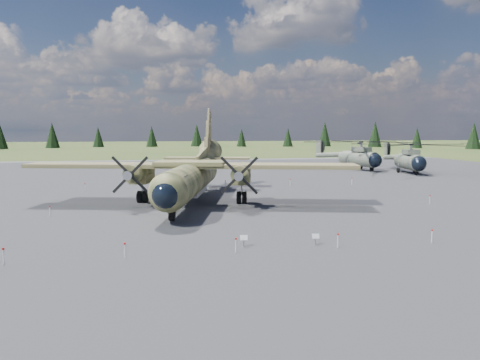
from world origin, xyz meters
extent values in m
plane|color=#4A5626|center=(0.00, 0.00, 0.00)|extent=(500.00, 500.00, 0.00)
cube|color=slate|center=(0.00, 10.00, 0.00)|extent=(120.00, 120.00, 0.04)
cylinder|color=#384022|center=(-5.18, 3.71, 2.38)|extent=(7.33, 18.78, 2.90)
sphere|color=#384022|center=(-7.43, -5.33, 2.38)|extent=(3.44, 3.44, 2.84)
sphere|color=black|center=(-7.57, -5.88, 2.33)|extent=(2.53, 2.53, 2.09)
cube|color=black|center=(-7.03, -3.72, 3.16)|extent=(2.41, 2.11, 0.57)
cone|color=#384022|center=(-2.21, 15.56, 3.47)|extent=(4.48, 7.59, 4.36)
cube|color=#9A9C9F|center=(-4.92, 4.71, 1.19)|extent=(3.41, 6.50, 0.52)
cube|color=#333C1F|center=(-5.05, 4.21, 3.57)|extent=(29.97, 10.69, 0.36)
cube|color=#384022|center=(-5.05, 4.21, 3.80)|extent=(6.93, 5.12, 0.36)
cylinder|color=#384022|center=(-9.64, 5.04, 3.00)|extent=(2.81, 5.60, 1.55)
cube|color=#384022|center=(-9.44, 5.84, 2.33)|extent=(2.36, 3.79, 0.83)
cone|color=gray|center=(-10.46, 1.78, 3.00)|extent=(0.99, 1.09, 0.79)
cylinder|color=black|center=(-9.44, 5.84, 0.57)|extent=(1.16, 1.33, 1.14)
cylinder|color=#384022|center=(-0.61, 2.78, 3.00)|extent=(2.81, 5.60, 1.55)
cube|color=#384022|center=(-0.41, 3.58, 2.33)|extent=(2.36, 3.79, 0.83)
cone|color=gray|center=(-1.42, -0.48, 3.00)|extent=(0.99, 1.09, 0.79)
cylinder|color=black|center=(-0.41, 3.58, 0.57)|extent=(1.16, 1.33, 1.14)
cube|color=#384022|center=(-3.17, 11.74, 4.09)|extent=(2.18, 7.65, 1.74)
cube|color=#333C1F|center=(-2.09, 16.06, 3.52)|extent=(10.19, 4.62, 0.23)
cylinder|color=gray|center=(-7.13, -4.12, 1.32)|extent=(0.18, 0.18, 0.93)
cylinder|color=black|center=(-7.13, -4.12, 0.57)|extent=(0.59, 1.03, 0.97)
cylinder|color=#656759|center=(26.17, 35.89, 1.91)|extent=(4.55, 7.87, 2.59)
sphere|color=black|center=(27.20, 32.31, 1.86)|extent=(2.95, 2.95, 2.38)
sphere|color=#656759|center=(25.13, 39.46, 1.91)|extent=(2.95, 2.95, 2.38)
cube|color=#656759|center=(26.28, 35.49, 3.57)|extent=(2.61, 3.67, 0.78)
cylinder|color=gray|center=(26.28, 35.49, 4.34)|extent=(0.46, 0.46, 1.03)
cylinder|color=#656759|center=(24.05, 43.19, 2.28)|extent=(3.29, 8.72, 1.48)
cube|color=#656759|center=(22.97, 46.91, 3.57)|extent=(0.62, 1.45, 2.48)
cylinder|color=black|center=(23.32, 47.01, 3.57)|extent=(0.81, 2.60, 2.69)
cylinder|color=black|center=(27.03, 32.91, 0.41)|extent=(0.47, 0.76, 0.70)
cylinder|color=black|center=(24.48, 36.69, 0.41)|extent=(0.53, 0.88, 0.83)
cylinder|color=gray|center=(24.48, 36.69, 0.96)|extent=(0.18, 0.18, 1.50)
cylinder|color=black|center=(27.16, 37.47, 0.41)|extent=(0.53, 0.88, 0.83)
cylinder|color=gray|center=(27.16, 37.47, 0.96)|extent=(0.18, 0.18, 1.50)
cylinder|color=#656759|center=(31.30, 28.65, 1.82)|extent=(3.52, 7.37, 2.46)
sphere|color=black|center=(30.75, 25.16, 1.77)|extent=(2.58, 2.58, 2.26)
sphere|color=#656759|center=(31.84, 32.15, 1.82)|extent=(2.58, 2.58, 2.26)
cube|color=#656759|center=(31.24, 28.27, 3.39)|extent=(2.14, 3.36, 0.74)
cylinder|color=gray|center=(31.24, 28.27, 4.13)|extent=(0.40, 0.40, 0.98)
cylinder|color=#656759|center=(32.41, 35.79, 2.16)|extent=(2.11, 8.41, 1.41)
cube|color=#656759|center=(32.98, 39.43, 3.39)|extent=(0.43, 1.39, 2.36)
cylinder|color=black|center=(33.32, 39.37, 3.39)|extent=(0.45, 2.53, 2.55)
cylinder|color=black|center=(30.84, 25.74, 0.39)|extent=(0.37, 0.70, 0.67)
cylinder|color=black|center=(30.17, 30.02, 0.39)|extent=(0.41, 0.82, 0.79)
cylinder|color=gray|center=(30.17, 30.02, 0.91)|extent=(0.16, 0.16, 1.42)
cylinder|color=black|center=(32.79, 29.61, 0.39)|extent=(0.41, 0.82, 0.79)
cylinder|color=gray|center=(32.79, 29.61, 0.91)|extent=(0.16, 0.16, 1.42)
cube|color=gray|center=(-3.31, -12.19, 0.27)|extent=(0.09, 0.09, 0.54)
cube|color=silver|center=(-3.31, -12.24, 0.53)|extent=(0.46, 0.26, 0.31)
cube|color=gray|center=(0.97, -12.53, 0.27)|extent=(0.08, 0.08, 0.53)
cube|color=silver|center=(0.97, -12.58, 0.52)|extent=(0.45, 0.23, 0.30)
cylinder|color=silver|center=(-16.00, -13.50, 0.40)|extent=(0.07, 0.07, 0.80)
cylinder|color=#AC1612|center=(-16.00, -13.50, 0.80)|extent=(0.12, 0.12, 0.10)
cylinder|color=silver|center=(-10.00, -13.50, 0.40)|extent=(0.07, 0.07, 0.80)
cylinder|color=#AC1612|center=(-10.00, -13.50, 0.80)|extent=(0.12, 0.12, 0.10)
cylinder|color=silver|center=(-4.00, -13.50, 0.40)|extent=(0.07, 0.07, 0.80)
cylinder|color=#AC1612|center=(-4.00, -13.50, 0.80)|extent=(0.12, 0.12, 0.10)
cylinder|color=silver|center=(2.00, -13.50, 0.40)|extent=(0.07, 0.07, 0.80)
cylinder|color=#AC1612|center=(2.00, -13.50, 0.80)|extent=(0.12, 0.12, 0.10)
cylinder|color=silver|center=(8.00, -13.50, 0.40)|extent=(0.07, 0.07, 0.80)
cylinder|color=#AC1612|center=(8.00, -13.50, 0.80)|extent=(0.12, 0.12, 0.10)
cylinder|color=silver|center=(-16.00, 16.00, 0.40)|extent=(0.07, 0.07, 0.80)
cylinder|color=#AC1612|center=(-16.00, 16.00, 0.80)|extent=(0.12, 0.12, 0.10)
cylinder|color=silver|center=(-8.00, 16.00, 0.40)|extent=(0.07, 0.07, 0.80)
cylinder|color=#AC1612|center=(-8.00, 16.00, 0.80)|extent=(0.12, 0.12, 0.10)
cylinder|color=silver|center=(0.00, 16.00, 0.40)|extent=(0.07, 0.07, 0.80)
cylinder|color=#AC1612|center=(0.00, 16.00, 0.80)|extent=(0.12, 0.12, 0.10)
cylinder|color=silver|center=(8.00, 16.00, 0.40)|extent=(0.07, 0.07, 0.80)
cylinder|color=#AC1612|center=(8.00, 16.00, 0.80)|extent=(0.12, 0.12, 0.10)
cylinder|color=silver|center=(16.00, 16.00, 0.40)|extent=(0.07, 0.07, 0.80)
cylinder|color=#AC1612|center=(16.00, 16.00, 0.80)|extent=(0.12, 0.12, 0.10)
cylinder|color=silver|center=(-16.50, 0.00, 0.40)|extent=(0.07, 0.07, 0.80)
cylinder|color=#AC1612|center=(-16.50, 0.00, 0.80)|extent=(0.12, 0.12, 0.10)
cylinder|color=silver|center=(16.50, 0.00, 0.40)|extent=(0.07, 0.07, 0.80)
cylinder|color=#AC1612|center=(16.50, 0.00, 0.80)|extent=(0.12, 0.12, 0.10)
cone|color=black|center=(106.10, 112.87, 4.77)|extent=(5.34, 5.34, 9.54)
cone|color=black|center=(91.59, 125.98, 3.90)|extent=(4.37, 4.37, 7.79)
cone|color=black|center=(80.95, 139.41, 5.19)|extent=(5.81, 5.81, 10.37)
cone|color=black|center=(63.84, 151.16, 5.16)|extent=(5.77, 5.77, 10.31)
cone|color=black|center=(47.16, 149.75, 3.89)|extent=(4.36, 4.36, 7.78)
cone|color=black|center=(28.28, 153.88, 3.75)|extent=(4.20, 4.20, 7.50)
cone|color=black|center=(10.19, 160.43, 4.61)|extent=(5.16, 5.16, 9.21)
cone|color=black|center=(-8.58, 156.63, 4.20)|extent=(4.70, 4.70, 8.39)
cone|color=black|center=(-30.00, 159.44, 4.08)|extent=(4.57, 4.57, 8.17)
cone|color=black|center=(-46.16, 151.91, 4.88)|extent=(5.47, 5.47, 9.76)
camera|label=1|loc=(-8.46, -38.50, 6.79)|focal=35.00mm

